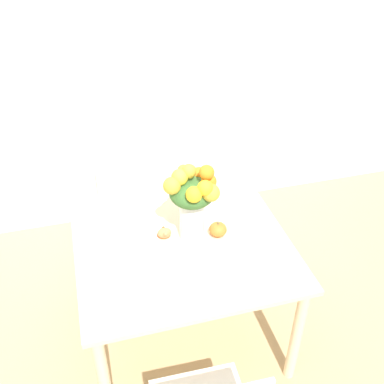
# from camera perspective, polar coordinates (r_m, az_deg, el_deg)

# --- Properties ---
(ground_plane) EXTENTS (12.00, 12.00, 0.00)m
(ground_plane) POSITION_cam_1_polar(r_m,az_deg,el_deg) (3.01, -0.89, -17.62)
(ground_plane) COLOR tan
(wall_back) EXTENTS (8.00, 0.06, 2.70)m
(wall_back) POSITION_cam_1_polar(r_m,az_deg,el_deg) (3.33, -7.32, 16.78)
(wall_back) COLOR silver
(wall_back) RESTS_ON ground_plane
(dining_table) EXTENTS (1.15, 0.97, 0.75)m
(dining_table) POSITION_cam_1_polar(r_m,az_deg,el_deg) (2.52, -1.02, -8.70)
(dining_table) COLOR beige
(dining_table) RESTS_ON ground_plane
(flower_vase) EXTENTS (0.29, 0.27, 0.48)m
(flower_vase) POSITION_cam_1_polar(r_m,az_deg,el_deg) (2.33, 0.15, -0.87)
(flower_vase) COLOR silver
(flower_vase) RESTS_ON dining_table
(pumpkin) EXTENTS (0.10, 0.10, 0.09)m
(pumpkin) POSITION_cam_1_polar(r_m,az_deg,el_deg) (2.50, 3.32, -4.76)
(pumpkin) COLOR orange
(pumpkin) RESTS_ON dining_table
(turkey_figurine) EXTENTS (0.08, 0.10, 0.06)m
(turkey_figurine) POSITION_cam_1_polar(r_m,az_deg,el_deg) (2.49, -3.58, -5.03)
(turkey_figurine) COLOR #A87A4C
(turkey_figurine) RESTS_ON dining_table
(dining_chair_near_window) EXTENTS (0.44, 0.44, 0.97)m
(dining_chair_near_window) POSITION_cam_1_polar(r_m,az_deg,el_deg) (3.23, -8.01, -1.00)
(dining_chair_near_window) COLOR white
(dining_chair_near_window) RESTS_ON ground_plane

